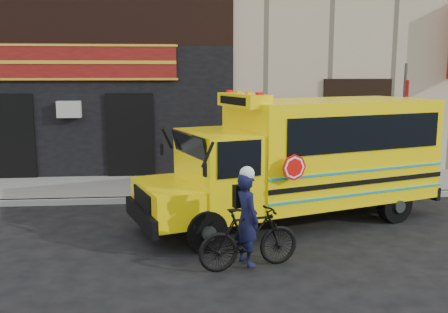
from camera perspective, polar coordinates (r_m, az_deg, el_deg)
ground at (r=10.82m, az=4.06°, el=-8.50°), size 120.00×120.00×0.00m
curb at (r=13.27m, az=2.30°, el=-4.72°), size 40.00×0.20×0.15m
sidewalk at (r=14.71m, az=1.56°, el=-3.28°), size 40.00×3.00×0.15m
building at (r=20.85m, az=-0.57°, el=17.25°), size 20.00×10.70×12.00m
school_bus at (r=11.37m, az=9.39°, el=0.13°), size 7.22×4.26×2.92m
sign_pole at (r=14.72m, az=19.78°, el=3.61°), size 0.08×0.31×3.59m
bicycle at (r=8.70m, az=2.89°, el=-9.26°), size 1.89×0.94×1.09m
cyclist at (r=8.69m, az=2.61°, el=-7.44°), size 0.59×0.70×1.63m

